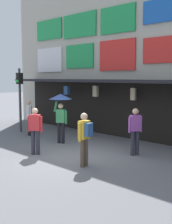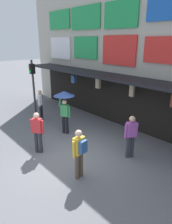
{
  "view_description": "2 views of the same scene",
  "coord_description": "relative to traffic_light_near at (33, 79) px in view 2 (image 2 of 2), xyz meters",
  "views": [
    {
      "loc": [
        7.38,
        -6.81,
        2.77
      ],
      "look_at": [
        -0.4,
        1.09,
        1.46
      ],
      "focal_mm": 47.43,
      "sensor_mm": 36.0,
      "label": 1
    },
    {
      "loc": [
        5.36,
        -3.97,
        4.23
      ],
      "look_at": [
        -1.22,
        1.84,
        1.11
      ],
      "focal_mm": 32.44,
      "sensor_mm": 36.0,
      "label": 2
    }
  ],
  "objects": [
    {
      "name": "pedestrian_in_black",
      "position": [
        6.48,
        -1.9,
        -1.16
      ],
      "size": [
        0.39,
        0.53,
        1.68
      ],
      "color": "brown",
      "rests_on": "ground"
    },
    {
      "name": "shopfront",
      "position": [
        5.4,
        3.14,
        1.82
      ],
      "size": [
        18.0,
        2.6,
        8.0
      ],
      "color": "#B2AD9E",
      "rests_on": "ground"
    },
    {
      "name": "pedestrian_in_green",
      "position": [
        4.18,
        -2.08,
        -1.16
      ],
      "size": [
        0.48,
        0.47,
        1.68
      ],
      "color": "#2D2D38",
      "rests_on": "ground"
    },
    {
      "name": "pedestrian_in_yellow",
      "position": [
        6.81,
        0.31,
        -1.19
      ],
      "size": [
        0.36,
        0.48,
        1.68
      ],
      "color": "#2D2D38",
      "rests_on": "ground"
    },
    {
      "name": "pedestrian_in_white",
      "position": [
        1.07,
        -0.2,
        -1.19
      ],
      "size": [
        0.42,
        0.4,
        1.68
      ],
      "color": "black",
      "rests_on": "ground"
    },
    {
      "name": "ground_plane",
      "position": [
        5.4,
        -1.43,
        -2.14
      ],
      "size": [
        80.0,
        80.0,
        0.0
      ],
      "primitive_type": "plane",
      "color": "slate"
    },
    {
      "name": "traffic_light_near",
      "position": [
        0.0,
        0.0,
        0.0
      ],
      "size": [
        0.29,
        0.33,
        3.2
      ],
      "color": "#38383D",
      "rests_on": "ground"
    },
    {
      "name": "pedestrian_with_umbrella",
      "position": [
        3.47,
        -0.28,
        -0.5
      ],
      "size": [
        0.96,
        0.96,
        2.08
      ],
      "color": "black",
      "rests_on": "ground"
    }
  ]
}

